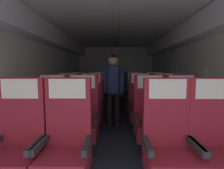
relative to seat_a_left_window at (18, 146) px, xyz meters
name	(u,v)px	position (x,y,z in m)	size (l,w,h in m)	color
ground	(116,123)	(0.99, 2.26, -0.49)	(3.47, 7.85, 0.02)	#2D3342
fuselage_shell	(116,54)	(0.99, 2.53, 1.11)	(3.35, 7.50, 2.22)	silver
seat_a_left_window	(18,146)	(0.00, 0.00, 0.00)	(0.50, 0.48, 1.16)	#38383D
seat_a_left_aisle	(66,146)	(0.48, 0.01, 0.00)	(0.50, 0.48, 1.16)	#38383D
seat_a_right_aisle	(216,147)	(1.97, 0.01, 0.00)	(0.50, 0.48, 1.16)	#38383D
seat_a_right_window	(169,147)	(1.50, 0.01, 0.00)	(0.50, 0.48, 1.16)	#38383D
seat_b_left_window	(52,119)	(0.00, 0.92, 0.00)	(0.50, 0.48, 1.16)	#38383D
seat_b_left_aisle	(82,120)	(0.48, 0.91, 0.00)	(0.50, 0.48, 1.16)	#38383D
seat_b_right_aisle	(182,120)	(1.97, 0.91, 0.00)	(0.50, 0.48, 1.16)	#38383D
seat_b_right_window	(150,120)	(1.50, 0.93, 0.00)	(0.50, 0.48, 1.16)	#38383D
seat_c_left_window	(68,106)	(0.00, 1.84, 0.00)	(0.50, 0.48, 1.16)	#38383D
seat_c_left_aisle	(91,106)	(0.47, 1.83, 0.00)	(0.50, 0.48, 1.16)	#38383D
seat_c_right_aisle	(165,107)	(1.98, 1.82, 0.00)	(0.50, 0.48, 1.16)	#38383D
seat_c_right_window	(141,106)	(1.50, 1.84, 0.00)	(0.50, 0.48, 1.16)	#38383D
seat_d_left_window	(78,98)	(0.00, 2.76, 0.00)	(0.50, 0.48, 1.16)	#38383D
seat_d_left_aisle	(96,98)	(0.48, 2.76, 0.00)	(0.50, 0.48, 1.16)	#38383D
seat_d_right_aisle	(154,99)	(1.98, 2.74, 0.00)	(0.50, 0.48, 1.16)	#38383D
seat_d_right_window	(136,99)	(1.50, 2.74, 0.00)	(0.50, 0.48, 1.16)	#38383D
seat_e_left_window	(84,93)	(0.00, 3.67, 0.00)	(0.50, 0.48, 1.16)	#38383D
seat_e_left_aisle	(99,93)	(0.47, 3.67, 0.00)	(0.50, 0.48, 1.16)	#38383D
seat_e_right_aisle	(147,93)	(1.97, 3.66, 0.00)	(0.50, 0.48, 1.16)	#38383D
seat_e_right_window	(132,93)	(1.50, 3.67, 0.00)	(0.50, 0.48, 1.16)	#38383D
flight_attendant	(113,83)	(0.94, 2.04, 0.47)	(0.43, 0.28, 1.55)	black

